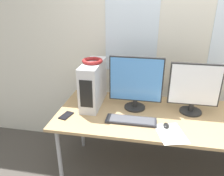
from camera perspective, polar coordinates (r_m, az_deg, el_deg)
The scene contains 10 objects.
wall_back at distance 2.48m, azimuth 18.10°, elevation 11.58°, with size 8.00×0.07×2.70m.
desk at distance 2.19m, azimuth 17.60°, elevation -8.18°, with size 2.37×0.85×0.75m.
pc_tower at distance 2.22m, azimuth -4.93°, elevation 1.08°, with size 0.17×0.50×0.45m.
headphones at distance 2.14m, azimuth -5.15°, elevation 7.08°, with size 0.20×0.20×0.04m.
monitor_main at distance 2.11m, azimuth 6.24°, elevation 1.45°, with size 0.52×0.21×0.53m.
monitor_right_near at distance 2.17m, azimuth 20.68°, elevation -0.03°, with size 0.47×0.21×0.49m.
keyboard at distance 2.00m, azimuth 4.98°, elevation -8.42°, with size 0.46×0.15×0.02m.
mouse at distance 1.98m, azimuth 13.96°, elevation -9.47°, with size 0.05×0.08×0.02m.
cell_phone at distance 2.12m, azimuth -11.88°, elevation -7.04°, with size 0.11×0.16×0.01m.
paper_sheet_left at distance 1.91m, azimuth 15.10°, elevation -11.38°, with size 0.28×0.34×0.00m.
Camera 1 is at (-0.32, -1.44, 1.81)m, focal length 35.00 mm.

